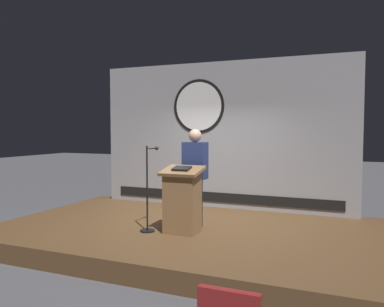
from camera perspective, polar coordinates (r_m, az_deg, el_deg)
name	(u,v)px	position (r m, az deg, el deg)	size (l,w,h in m)	color
ground_plane	(186,244)	(7.03, -0.84, -12.77)	(40.00, 40.00, 0.00)	#4C4C51
stage_platform	(186,235)	(6.99, -0.85, -11.59)	(6.40, 4.00, 0.30)	brown
banner_display	(221,135)	(8.47, 4.16, 2.63)	(5.53, 0.12, 3.09)	#9E9EA3
podium	(182,200)	(6.44, -1.41, -6.71)	(0.64, 0.50, 1.08)	olive
speaker_person	(195,177)	(6.82, 0.44, -3.38)	(0.40, 0.26, 1.67)	black
microphone_stand	(149,202)	(6.61, -6.22, -6.86)	(0.24, 0.49, 1.40)	black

